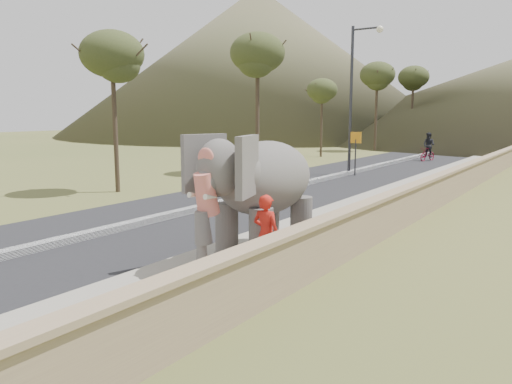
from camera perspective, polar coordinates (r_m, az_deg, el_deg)
ground at (r=12.25m, az=1.39°, el=-7.29°), size 160.00×160.00×0.00m
road at (r=23.15m, az=4.61°, el=0.53°), size 7.00×120.00×0.03m
median at (r=23.14m, az=4.61°, el=0.76°), size 0.35×120.00×0.22m
walkway at (r=21.13m, az=16.43°, el=-0.48°), size 3.00×120.00×0.15m
parapet at (r=20.61m, az=20.84°, el=0.40°), size 0.30×120.00×1.10m
lamppost at (r=28.03m, az=11.43°, el=11.83°), size 1.76×0.36×8.00m
signboard at (r=27.69m, az=11.32°, el=5.18°), size 0.60×0.08×2.40m
hill_left at (r=78.96m, az=0.19°, el=14.60°), size 60.00×60.00×22.00m
elephant_and_man at (r=11.77m, az=1.07°, el=-0.29°), size 2.25×3.89×2.80m
motorcyclist at (r=37.67m, az=19.08°, el=4.57°), size 1.06×1.91×2.04m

